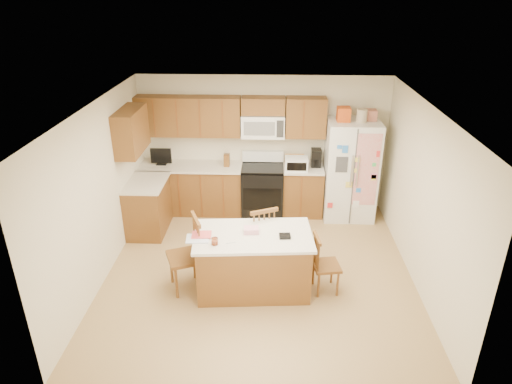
{
  "coord_description": "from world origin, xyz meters",
  "views": [
    {
      "loc": [
        0.17,
        -5.75,
        3.96
      ],
      "look_at": [
        -0.06,
        0.35,
        1.14
      ],
      "focal_mm": 32.0,
      "sensor_mm": 36.0,
      "label": 1
    }
  ],
  "objects_px": {
    "stove": "(262,189)",
    "refrigerator": "(350,169)",
    "island": "(253,261)",
    "windsor_chair_back": "(260,238)",
    "windsor_chair_right": "(325,265)",
    "windsor_chair_left": "(186,256)"
  },
  "relations": [
    {
      "from": "stove",
      "to": "windsor_chair_left",
      "type": "xyz_separation_m",
      "value": [
        -0.99,
        -2.38,
        0.04
      ]
    },
    {
      "from": "windsor_chair_left",
      "to": "stove",
      "type": "bearing_deg",
      "value": 67.36
    },
    {
      "from": "stove",
      "to": "windsor_chair_back",
      "type": "relative_size",
      "value": 1.1
    },
    {
      "from": "island",
      "to": "windsor_chair_back",
      "type": "relative_size",
      "value": 1.67
    },
    {
      "from": "refrigerator",
      "to": "windsor_chair_left",
      "type": "distance_m",
      "value": 3.48
    },
    {
      "from": "stove",
      "to": "windsor_chair_back",
      "type": "xyz_separation_m",
      "value": [
        0.01,
        -1.79,
        0.01
      ]
    },
    {
      "from": "island",
      "to": "windsor_chair_left",
      "type": "distance_m",
      "value": 0.93
    },
    {
      "from": "stove",
      "to": "windsor_chair_back",
      "type": "height_order",
      "value": "stove"
    },
    {
      "from": "windsor_chair_left",
      "to": "windsor_chair_right",
      "type": "height_order",
      "value": "windsor_chair_left"
    },
    {
      "from": "stove",
      "to": "windsor_chair_back",
      "type": "distance_m",
      "value": 1.79
    },
    {
      "from": "island",
      "to": "stove",
      "type": "bearing_deg",
      "value": 88.31
    },
    {
      "from": "windsor_chair_right",
      "to": "refrigerator",
      "type": "bearing_deg",
      "value": 74.25
    },
    {
      "from": "refrigerator",
      "to": "island",
      "type": "height_order",
      "value": "refrigerator"
    },
    {
      "from": "refrigerator",
      "to": "island",
      "type": "distance_m",
      "value": 2.87
    },
    {
      "from": "refrigerator",
      "to": "windsor_chair_left",
      "type": "relative_size",
      "value": 1.88
    },
    {
      "from": "stove",
      "to": "refrigerator",
      "type": "bearing_deg",
      "value": -2.3
    },
    {
      "from": "stove",
      "to": "refrigerator",
      "type": "distance_m",
      "value": 1.63
    },
    {
      "from": "windsor_chair_left",
      "to": "windsor_chair_back",
      "type": "height_order",
      "value": "windsor_chair_left"
    },
    {
      "from": "windsor_chair_back",
      "to": "refrigerator",
      "type": "bearing_deg",
      "value": 47.92
    },
    {
      "from": "windsor_chair_back",
      "to": "windsor_chair_right",
      "type": "height_order",
      "value": "windsor_chair_back"
    },
    {
      "from": "refrigerator",
      "to": "windsor_chair_right",
      "type": "distance_m",
      "value": 2.46
    },
    {
      "from": "refrigerator",
      "to": "windsor_chair_back",
      "type": "height_order",
      "value": "refrigerator"
    }
  ]
}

